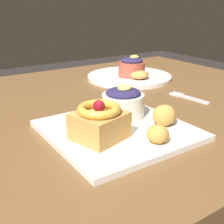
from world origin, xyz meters
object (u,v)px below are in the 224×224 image
Objects in this scene: fork at (186,97)px; cake_slice at (99,122)px; berry_ramekin at (122,103)px; fritter_middle at (158,134)px; back_plate at (129,77)px; back_ramekin at (132,67)px; fritter_front at (164,115)px; front_plate at (117,130)px; back_pastry at (139,75)px.

cake_slice is at bearing 100.92° from fork.
berry_ramekin is 2.26× the size of fritter_middle.
back_plate is at bearing 58.62° from fritter_middle.
cake_slice reaches higher than back_ramekin.
back_ramekin reaches higher than back_plate.
front_plate is at bearing 153.72° from fritter_front.
back_pastry is at bearing 44.82° from berry_ramekin.
back_plate is at bearing -6.06° from fork.
cake_slice is 1.75× the size of back_pastry.
berry_ramekin is at bearing 81.78° from fritter_middle.
back_pastry is (-0.01, -0.06, 0.02)m from back_plate.
fork is at bearing -88.71° from back_pastry.
back_pastry is (0.27, 0.39, -0.00)m from fritter_middle.
back_pastry is at bearing -92.43° from back_ramekin.
fritter_front is (0.14, -0.02, -0.01)m from cake_slice.
fork is at bearing 16.79° from cake_slice.
back_plate is 0.04m from back_ramekin.
fritter_middle is 0.14× the size of back_plate.
cake_slice is at bearing -159.16° from front_plate.
fritter_front is 0.45m from back_plate.
front_plate is 0.93× the size of back_plate.
cake_slice is at bearing -137.97° from back_pastry.
fritter_middle reaches higher than fork.
fork is (0.00, -0.25, -0.04)m from back_ramekin.
back_plate is 3.23× the size of back_ramekin.
back_ramekin reaches higher than fritter_front.
front_plate is 0.46m from back_plate.
back_plate is at bearing 62.23° from fritter_front.
fork is (0.35, 0.11, -0.04)m from cake_slice.
back_ramekin is at bearing -5.22° from fork.
fork is (0.00, -0.21, -0.02)m from back_pastry.
back_ramekin is (0.27, 0.43, 0.02)m from fritter_middle.
back_ramekin is 0.72× the size of fork.
fritter_middle reaches higher than back_pastry.
front_plate is 3.01× the size of back_ramekin.
front_plate is 6.55× the size of fritter_middle.
fritter_front is 0.25m from fork.
fritter_middle is at bearing 117.71° from fork.
berry_ramekin is (0.04, 0.05, 0.04)m from front_plate.
fritter_middle reaches higher than front_plate.
cake_slice is 0.37× the size of back_plate.
cake_slice is at bearing -133.33° from back_plate.
berry_ramekin is 0.14m from fritter_middle.
fritter_front is 0.39m from back_pastry.
back_ramekin reaches higher than fork.
fritter_middle is at bearing -76.93° from front_plate.
back_plate is (0.30, 0.35, 0.00)m from front_plate.
berry_ramekin reaches higher than front_plate.
cake_slice is 0.12m from berry_ramekin.
cake_slice reaches higher than front_plate.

